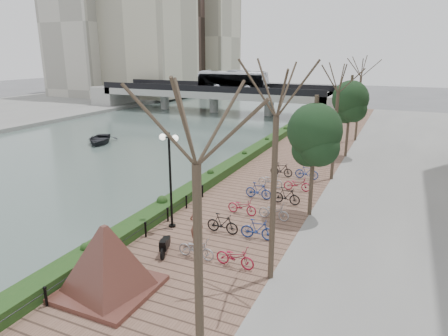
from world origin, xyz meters
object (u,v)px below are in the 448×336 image
Objects in this scene: lamppost at (170,160)px; pedestrian at (196,226)px; granite_monument at (107,259)px; boat at (100,139)px; motorcycle at (165,243)px.

lamppost is 3.52m from pedestrian.
pedestrian is at bearing 75.91° from granite_monument.
lamppost is at bearing -67.97° from boat.
lamppost is (-0.87, 5.90, 2.18)m from granite_monument.
boat is (-18.95, 21.37, -1.38)m from granite_monument.
boat is (-20.13, 16.67, -0.96)m from pedestrian.
pedestrian is at bearing -67.05° from boat.
granite_monument reaches higher than pedestrian.
pedestrian is 0.43× the size of boat.
granite_monument is at bearing 79.36° from pedestrian.
lamppost is at bearing -26.86° from pedestrian.
motorcycle is (1.19, -2.51, -3.07)m from lamppost.
pedestrian is (2.05, -1.20, -2.60)m from lamppost.
granite_monument reaches higher than motorcycle.
motorcycle is (0.31, 3.40, -0.89)m from granite_monument.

